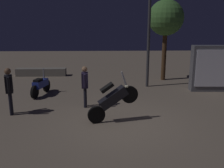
{
  "coord_description": "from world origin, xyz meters",
  "views": [
    {
      "loc": [
        -0.55,
        -7.44,
        3.17
      ],
      "look_at": [
        -0.25,
        1.21,
        1.0
      ],
      "focal_mm": 40.44,
      "sensor_mm": 36.0,
      "label": 1
    }
  ],
  "objects_px": {
    "motorcycle_black_foreground": "(113,99)",
    "motorcycle_blue_parked_left": "(41,85)",
    "person_rider_beside": "(9,87)",
    "person_bystander_far": "(85,83)",
    "kiosk_billboard": "(209,68)",
    "streetlamp_near": "(149,16)"
  },
  "relations": [
    {
      "from": "motorcycle_black_foreground",
      "to": "motorcycle_blue_parked_left",
      "type": "distance_m",
      "value": 4.38
    },
    {
      "from": "motorcycle_blue_parked_left",
      "to": "person_rider_beside",
      "type": "bearing_deg",
      "value": -177.17
    },
    {
      "from": "person_bystander_far",
      "to": "kiosk_billboard",
      "type": "relative_size",
      "value": 0.74
    },
    {
      "from": "motorcycle_black_foreground",
      "to": "person_bystander_far",
      "type": "height_order",
      "value": "motorcycle_black_foreground"
    },
    {
      "from": "motorcycle_black_foreground",
      "to": "streetlamp_near",
      "type": "bearing_deg",
      "value": 53.44
    },
    {
      "from": "person_bystander_far",
      "to": "kiosk_billboard",
      "type": "height_order",
      "value": "kiosk_billboard"
    },
    {
      "from": "streetlamp_near",
      "to": "kiosk_billboard",
      "type": "bearing_deg",
      "value": -17.98
    },
    {
      "from": "motorcycle_blue_parked_left",
      "to": "person_bystander_far",
      "type": "bearing_deg",
      "value": -114.79
    },
    {
      "from": "motorcycle_blue_parked_left",
      "to": "motorcycle_black_foreground",
      "type": "bearing_deg",
      "value": -121.83
    },
    {
      "from": "kiosk_billboard",
      "to": "person_rider_beside",
      "type": "bearing_deg",
      "value": 21.91
    },
    {
      "from": "motorcycle_black_foreground",
      "to": "motorcycle_blue_parked_left",
      "type": "relative_size",
      "value": 1.0
    },
    {
      "from": "motorcycle_blue_parked_left",
      "to": "person_bystander_far",
      "type": "relative_size",
      "value": 1.05
    },
    {
      "from": "person_rider_beside",
      "to": "person_bystander_far",
      "type": "distance_m",
      "value": 2.62
    },
    {
      "from": "motorcycle_black_foreground",
      "to": "kiosk_billboard",
      "type": "bearing_deg",
      "value": 24.48
    },
    {
      "from": "motorcycle_black_foreground",
      "to": "streetlamp_near",
      "type": "distance_m",
      "value": 5.49
    },
    {
      "from": "person_rider_beside",
      "to": "kiosk_billboard",
      "type": "bearing_deg",
      "value": -178.61
    },
    {
      "from": "motorcycle_blue_parked_left",
      "to": "kiosk_billboard",
      "type": "bearing_deg",
      "value": -72.71
    },
    {
      "from": "motorcycle_black_foreground",
      "to": "person_bystander_far",
      "type": "xyz_separation_m",
      "value": [
        -0.99,
        1.48,
        0.18
      ]
    },
    {
      "from": "kiosk_billboard",
      "to": "streetlamp_near",
      "type": "bearing_deg",
      "value": -15.34
    },
    {
      "from": "person_rider_beside",
      "to": "kiosk_billboard",
      "type": "height_order",
      "value": "kiosk_billboard"
    },
    {
      "from": "streetlamp_near",
      "to": "kiosk_billboard",
      "type": "height_order",
      "value": "streetlamp_near"
    },
    {
      "from": "person_bystander_far",
      "to": "streetlamp_near",
      "type": "xyz_separation_m",
      "value": [
        2.86,
        2.97,
        2.45
      ]
    }
  ]
}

